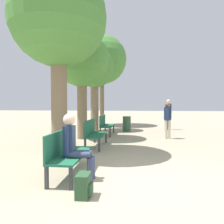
{
  "coord_description": "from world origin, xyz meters",
  "views": [
    {
      "loc": [
        -0.13,
        -4.08,
        1.52
      ],
      "look_at": [
        -1.02,
        4.23,
        1.19
      ],
      "focal_mm": 35.0,
      "sensor_mm": 36.0,
      "label": 1
    }
  ],
  "objects_px": {
    "bench_row_0": "(67,150)",
    "person_seated": "(75,145)",
    "tree_row_0": "(58,20)",
    "pedestrian_near": "(168,118)",
    "bench_row_1": "(93,132)",
    "backpack": "(84,186)",
    "pedestrian_mid": "(168,112)",
    "tree_row_1": "(82,61)",
    "tree_row_3": "(102,60)",
    "trash_bin": "(127,124)",
    "tree_row_2": "(94,69)",
    "bench_row_2": "(105,124)"
  },
  "relations": [
    {
      "from": "bench_row_0",
      "to": "bench_row_1",
      "type": "xyz_separation_m",
      "value": [
        0.0,
        3.0,
        0.0
      ]
    },
    {
      "from": "backpack",
      "to": "trash_bin",
      "type": "bearing_deg",
      "value": 87.49
    },
    {
      "from": "bench_row_0",
      "to": "bench_row_2",
      "type": "xyz_separation_m",
      "value": [
        0.0,
        5.99,
        0.0
      ]
    },
    {
      "from": "tree_row_2",
      "to": "bench_row_1",
      "type": "bearing_deg",
      "value": -79.83
    },
    {
      "from": "tree_row_1",
      "to": "backpack",
      "type": "relative_size",
      "value": 11.98
    },
    {
      "from": "person_seated",
      "to": "bench_row_2",
      "type": "bearing_deg",
      "value": 92.33
    },
    {
      "from": "tree_row_2",
      "to": "person_seated",
      "type": "distance_m",
      "value": 8.36
    },
    {
      "from": "tree_row_1",
      "to": "backpack",
      "type": "distance_m",
      "value": 6.71
    },
    {
      "from": "tree_row_0",
      "to": "pedestrian_near",
      "type": "height_order",
      "value": "tree_row_0"
    },
    {
      "from": "tree_row_1",
      "to": "trash_bin",
      "type": "relative_size",
      "value": 5.64
    },
    {
      "from": "pedestrian_near",
      "to": "tree_row_2",
      "type": "bearing_deg",
      "value": 145.61
    },
    {
      "from": "tree_row_3",
      "to": "tree_row_0",
      "type": "bearing_deg",
      "value": -90.0
    },
    {
      "from": "pedestrian_mid",
      "to": "tree_row_3",
      "type": "bearing_deg",
      "value": 153.48
    },
    {
      "from": "bench_row_0",
      "to": "tree_row_3",
      "type": "bearing_deg",
      "value": 94.54
    },
    {
      "from": "person_seated",
      "to": "tree_row_2",
      "type": "bearing_deg",
      "value": 97.83
    },
    {
      "from": "tree_row_2",
      "to": "pedestrian_near",
      "type": "relative_size",
      "value": 2.94
    },
    {
      "from": "bench_row_1",
      "to": "person_seated",
      "type": "bearing_deg",
      "value": -85.52
    },
    {
      "from": "bench_row_0",
      "to": "trash_bin",
      "type": "distance_m",
      "value": 7.43
    },
    {
      "from": "tree_row_3",
      "to": "backpack",
      "type": "distance_m",
      "value": 12.27
    },
    {
      "from": "person_seated",
      "to": "tree_row_3",
      "type": "bearing_deg",
      "value": 95.8
    },
    {
      "from": "bench_row_1",
      "to": "bench_row_2",
      "type": "bearing_deg",
      "value": 90.0
    },
    {
      "from": "bench_row_2",
      "to": "tree_row_3",
      "type": "bearing_deg",
      "value": 100.69
    },
    {
      "from": "bench_row_0",
      "to": "tree_row_0",
      "type": "relative_size",
      "value": 0.31
    },
    {
      "from": "bench_row_2",
      "to": "tree_row_0",
      "type": "distance_m",
      "value": 5.44
    },
    {
      "from": "tree_row_3",
      "to": "backpack",
      "type": "bearing_deg",
      "value": -82.78
    },
    {
      "from": "trash_bin",
      "to": "bench_row_1",
      "type": "bearing_deg",
      "value": -102.78
    },
    {
      "from": "person_seated",
      "to": "backpack",
      "type": "distance_m",
      "value": 1.02
    },
    {
      "from": "bench_row_0",
      "to": "person_seated",
      "type": "xyz_separation_m",
      "value": [
        0.25,
        -0.25,
        0.17
      ]
    },
    {
      "from": "bench_row_0",
      "to": "tree_row_1",
      "type": "relative_size",
      "value": 0.37
    },
    {
      "from": "bench_row_0",
      "to": "trash_bin",
      "type": "xyz_separation_m",
      "value": [
        0.99,
        7.37,
        -0.13
      ]
    },
    {
      "from": "person_seated",
      "to": "trash_bin",
      "type": "height_order",
      "value": "person_seated"
    },
    {
      "from": "bench_row_1",
      "to": "tree_row_3",
      "type": "xyz_separation_m",
      "value": [
        -0.82,
        7.35,
        3.96
      ]
    },
    {
      "from": "backpack",
      "to": "tree_row_1",
      "type": "bearing_deg",
      "value": 104.09
    },
    {
      "from": "pedestrian_mid",
      "to": "bench_row_1",
      "type": "bearing_deg",
      "value": -122.27
    },
    {
      "from": "person_seated",
      "to": "backpack",
      "type": "relative_size",
      "value": 3.46
    },
    {
      "from": "tree_row_2",
      "to": "backpack",
      "type": "xyz_separation_m",
      "value": [
        1.44,
        -8.63,
        -3.22
      ]
    },
    {
      "from": "bench_row_0",
      "to": "pedestrian_mid",
      "type": "bearing_deg",
      "value": 68.06
    },
    {
      "from": "person_seated",
      "to": "pedestrian_mid",
      "type": "height_order",
      "value": "pedestrian_mid"
    },
    {
      "from": "bench_row_0",
      "to": "backpack",
      "type": "bearing_deg",
      "value": -59.44
    },
    {
      "from": "tree_row_2",
      "to": "person_seated",
      "type": "relative_size",
      "value": 3.5
    },
    {
      "from": "tree_row_3",
      "to": "person_seated",
      "type": "height_order",
      "value": "tree_row_3"
    },
    {
      "from": "person_seated",
      "to": "tree_row_1",
      "type": "bearing_deg",
      "value": 102.27
    },
    {
      "from": "tree_row_2",
      "to": "pedestrian_near",
      "type": "xyz_separation_m",
      "value": [
        3.66,
        -2.5,
        -2.51
      ]
    },
    {
      "from": "bench_row_2",
      "to": "tree_row_3",
      "type": "height_order",
      "value": "tree_row_3"
    },
    {
      "from": "person_seated",
      "to": "backpack",
      "type": "xyz_separation_m",
      "value": [
        0.37,
        -0.8,
        -0.51
      ]
    },
    {
      "from": "backpack",
      "to": "pedestrian_near",
      "type": "xyz_separation_m",
      "value": [
        2.21,
        6.13,
        0.71
      ]
    },
    {
      "from": "backpack",
      "to": "trash_bin",
      "type": "distance_m",
      "value": 8.43
    },
    {
      "from": "tree_row_0",
      "to": "backpack",
      "type": "distance_m",
      "value": 4.99
    },
    {
      "from": "bench_row_0",
      "to": "bench_row_1",
      "type": "bearing_deg",
      "value": 90.0
    },
    {
      "from": "bench_row_0",
      "to": "tree_row_3",
      "type": "distance_m",
      "value": 11.11
    }
  ]
}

